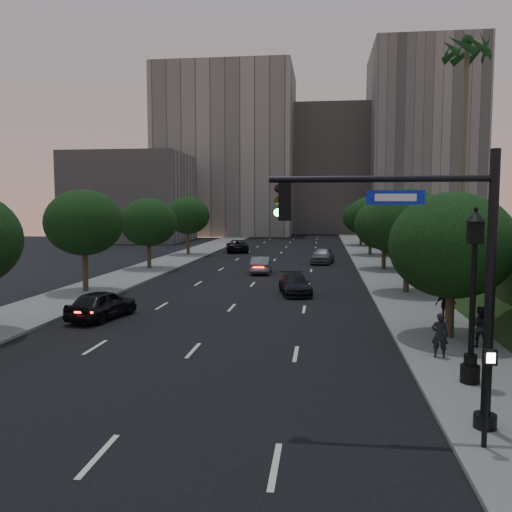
# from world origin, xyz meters

# --- Properties ---
(ground) EXTENTS (160.00, 160.00, 0.00)m
(ground) POSITION_xyz_m (0.00, 0.00, 0.00)
(ground) COLOR black
(ground) RESTS_ON ground
(road_surface) EXTENTS (16.00, 140.00, 0.02)m
(road_surface) POSITION_xyz_m (0.00, 30.00, 0.01)
(road_surface) COLOR black
(road_surface) RESTS_ON ground
(sidewalk_right) EXTENTS (4.50, 140.00, 0.15)m
(sidewalk_right) POSITION_xyz_m (10.25, 30.00, 0.07)
(sidewalk_right) COLOR slate
(sidewalk_right) RESTS_ON ground
(sidewalk_left) EXTENTS (4.50, 140.00, 0.15)m
(sidewalk_left) POSITION_xyz_m (-10.25, 30.00, 0.07)
(sidewalk_left) COLOR slate
(sidewalk_left) RESTS_ON ground
(parapet_wall) EXTENTS (0.35, 90.00, 0.70)m
(parapet_wall) POSITION_xyz_m (13.50, 28.00, 4.35)
(parapet_wall) COLOR slate
(parapet_wall) RESTS_ON embankment
(office_block_left) EXTENTS (26.00, 20.00, 32.00)m
(office_block_left) POSITION_xyz_m (-14.00, 92.00, 16.00)
(office_block_left) COLOR gray
(office_block_left) RESTS_ON ground
(office_block_mid) EXTENTS (22.00, 18.00, 26.00)m
(office_block_mid) POSITION_xyz_m (6.00, 102.00, 13.00)
(office_block_mid) COLOR gray
(office_block_mid) RESTS_ON ground
(office_block_right) EXTENTS (20.00, 22.00, 36.00)m
(office_block_right) POSITION_xyz_m (24.00, 96.00, 18.00)
(office_block_right) COLOR gray
(office_block_right) RESTS_ON ground
(office_block_filler) EXTENTS (18.00, 16.00, 14.00)m
(office_block_filler) POSITION_xyz_m (-26.00, 70.00, 7.00)
(office_block_filler) COLOR gray
(office_block_filler) RESTS_ON ground
(tree_right_a) EXTENTS (5.20, 5.20, 6.24)m
(tree_right_a) POSITION_xyz_m (10.30, 8.00, 4.02)
(tree_right_a) COLOR #38281C
(tree_right_a) RESTS_ON ground
(tree_right_b) EXTENTS (5.20, 5.20, 6.74)m
(tree_right_b) POSITION_xyz_m (10.30, 20.00, 4.52)
(tree_right_b) COLOR #38281C
(tree_right_b) RESTS_ON ground
(tree_right_c) EXTENTS (5.20, 5.20, 6.24)m
(tree_right_c) POSITION_xyz_m (10.30, 33.00, 4.02)
(tree_right_c) COLOR #38281C
(tree_right_c) RESTS_ON ground
(tree_right_d) EXTENTS (5.20, 5.20, 6.74)m
(tree_right_d) POSITION_xyz_m (10.30, 47.00, 4.52)
(tree_right_d) COLOR #38281C
(tree_right_d) RESTS_ON ground
(tree_right_e) EXTENTS (5.20, 5.20, 6.24)m
(tree_right_e) POSITION_xyz_m (10.30, 62.00, 4.02)
(tree_right_e) COLOR #38281C
(tree_right_e) RESTS_ON ground
(tree_left_b) EXTENTS (5.00, 5.00, 6.71)m
(tree_left_b) POSITION_xyz_m (-10.30, 18.00, 4.58)
(tree_left_b) COLOR #38281C
(tree_left_b) RESTS_ON ground
(tree_left_c) EXTENTS (5.00, 5.00, 6.34)m
(tree_left_c) POSITION_xyz_m (-10.30, 31.00, 4.21)
(tree_left_c) COLOR #38281C
(tree_left_c) RESTS_ON ground
(tree_left_d) EXTENTS (5.00, 5.00, 6.71)m
(tree_left_d) POSITION_xyz_m (-10.30, 45.00, 4.58)
(tree_left_d) COLOR #38281C
(tree_left_d) RESTS_ON ground
(palm_far) EXTENTS (3.20, 3.20, 15.50)m
(palm_far) POSITION_xyz_m (16.00, 30.00, 17.64)
(palm_far) COLOR #4C4233
(palm_far) RESTS_ON embankment
(traffic_signal_mast) EXTENTS (5.68, 0.56, 7.00)m
(traffic_signal_mast) POSITION_xyz_m (7.93, -1.62, 3.67)
(traffic_signal_mast) COLOR black
(traffic_signal_mast) RESTS_ON ground
(street_lamp) EXTENTS (0.64, 0.64, 5.62)m
(street_lamp) POSITION_xyz_m (9.58, 1.94, 2.63)
(street_lamp) COLOR black
(street_lamp) RESTS_ON ground
(pedestrian_signal) EXTENTS (0.30, 0.33, 2.50)m
(pedestrian_signal) POSITION_xyz_m (8.69, -2.80, 1.57)
(pedestrian_signal) COLOR black
(pedestrian_signal) RESTS_ON ground
(sedan_near_left) EXTENTS (2.58, 4.63, 1.49)m
(sedan_near_left) POSITION_xyz_m (-5.95, 10.33, 0.74)
(sedan_near_left) COLOR black
(sedan_near_left) RESTS_ON ground
(sedan_mid_left) EXTENTS (1.62, 4.37, 1.43)m
(sedan_mid_left) POSITION_xyz_m (-0.13, 29.66, 0.71)
(sedan_mid_left) COLOR slate
(sedan_mid_left) RESTS_ON ground
(sedan_far_left) EXTENTS (3.62, 5.94, 1.54)m
(sedan_far_left) POSITION_xyz_m (-5.43, 50.06, 0.77)
(sedan_far_left) COLOR black
(sedan_far_left) RESTS_ON ground
(sedan_near_right) EXTENTS (2.56, 4.70, 1.29)m
(sedan_near_right) POSITION_xyz_m (3.24, 19.06, 0.65)
(sedan_near_right) COLOR black
(sedan_near_right) RESTS_ON ground
(sedan_far_right) EXTENTS (2.63, 4.98, 1.61)m
(sedan_far_right) POSITION_xyz_m (4.98, 38.08, 0.81)
(sedan_far_right) COLOR slate
(sedan_far_right) RESTS_ON ground
(pedestrian_a) EXTENTS (0.65, 0.47, 1.63)m
(pedestrian_a) POSITION_xyz_m (9.24, 4.78, 0.97)
(pedestrian_a) COLOR black
(pedestrian_a) RESTS_ON sidewalk_right
(pedestrian_b) EXTENTS (0.92, 0.80, 1.61)m
(pedestrian_b) POSITION_xyz_m (11.07, 6.42, 0.96)
(pedestrian_b) COLOR black
(pedestrian_b) RESTS_ON sidewalk_right
(pedestrian_c) EXTENTS (1.05, 0.57, 1.70)m
(pedestrian_c) POSITION_xyz_m (10.82, 11.07, 1.00)
(pedestrian_c) COLOR black
(pedestrian_c) RESTS_ON sidewalk_right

